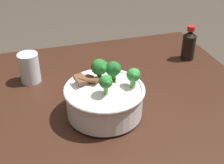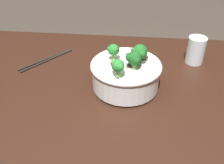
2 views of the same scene
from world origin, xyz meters
TOP-DOWN VIEW (x-y plane):
  - dining_table at (0.00, 0.00)m, footprint 1.17×0.90m
  - rice_bowl at (-0.08, -0.06)m, footprint 0.23×0.23m
  - drinking_glass at (-0.33, -0.25)m, footprint 0.07×0.07m
  - chopsticks_pair at (0.23, -0.20)m, footprint 0.17×0.19m

SIDE VIEW (x-z plane):
  - dining_table at x=0.00m, z-range 0.31..1.13m
  - chopsticks_pair at x=0.23m, z-range 0.82..0.83m
  - drinking_glass at x=-0.33m, z-range 0.82..0.92m
  - rice_bowl at x=-0.08m, z-range 0.81..0.97m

